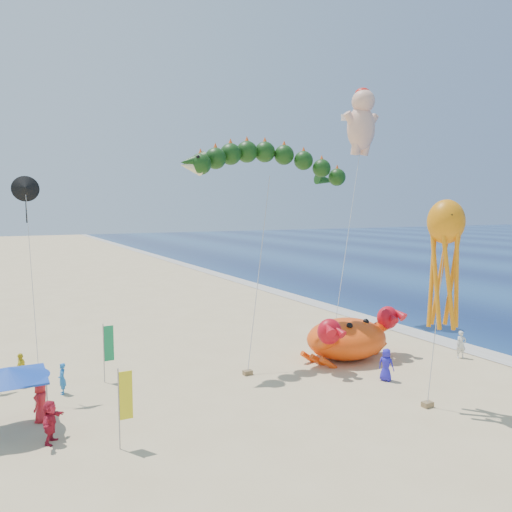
% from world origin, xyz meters
% --- Properties ---
extents(ground, '(320.00, 320.00, 0.00)m').
position_xyz_m(ground, '(0.00, 0.00, 0.00)').
color(ground, '#D1B784').
rests_on(ground, ground).
extents(foam_strip, '(320.00, 320.00, 0.00)m').
position_xyz_m(foam_strip, '(12.00, 0.00, 0.01)').
color(foam_strip, silver).
rests_on(foam_strip, ground).
extents(crab_inflatable, '(7.00, 5.27, 3.07)m').
position_xyz_m(crab_inflatable, '(3.58, 0.47, 1.35)').
color(crab_inflatable, '#FF4C0D').
rests_on(crab_inflatable, ground).
extents(dragon_kite, '(11.14, 3.89, 12.94)m').
position_xyz_m(dragon_kite, '(-0.66, 3.09, 11.72)').
color(dragon_kite, black).
rests_on(dragon_kite, ground).
extents(cherub_kite, '(6.77, 5.05, 18.92)m').
position_xyz_m(cherub_kite, '(11.36, 9.02, 16.39)').
color(cherub_kite, '#F3B394').
rests_on(cherub_kite, ground).
extents(octopus_kite, '(1.75, 1.58, 9.67)m').
position_xyz_m(octopus_kite, '(2.70, -7.56, 7.19)').
color(octopus_kite, orange).
rests_on(octopus_kite, ground).
extents(canopy_blue, '(3.21, 3.21, 2.71)m').
position_xyz_m(canopy_blue, '(-15.17, -1.00, 2.44)').
color(canopy_blue, gray).
rests_on(canopy_blue, ground).
extents(feather_flags, '(10.20, 7.92, 3.20)m').
position_xyz_m(feather_flags, '(-14.56, -0.36, 2.01)').
color(feather_flags, gray).
rests_on(feather_flags, ground).
extents(beachgoers, '(30.92, 9.45, 1.85)m').
position_xyz_m(beachgoers, '(-12.00, 0.43, 0.88)').
color(beachgoers, white).
rests_on(beachgoers, ground).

